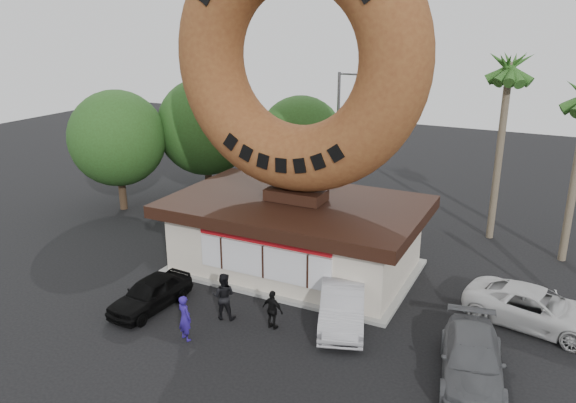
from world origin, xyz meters
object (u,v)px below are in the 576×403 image
at_px(car_silver, 342,304).
at_px(car_grey, 472,359).
at_px(person_center, 224,296).
at_px(car_white, 536,308).
at_px(street_lamp, 340,131).
at_px(giant_donut, 297,58).
at_px(person_right, 273,310).
at_px(person_left, 185,318).
at_px(car_black, 150,293).
at_px(donut_shop, 296,233).

height_order(car_silver, car_grey, car_silver).
relative_size(person_center, car_white, 0.36).
xyz_separation_m(street_lamp, car_grey, (10.49, -15.01, -3.79)).
bearing_deg(giant_donut, street_lamp, 100.51).
bearing_deg(person_center, person_right, 167.28).
relative_size(person_center, car_silver, 0.41).
height_order(giant_donut, car_silver, giant_donut).
bearing_deg(car_grey, person_right, 170.29).
bearing_deg(car_white, person_left, 131.25).
bearing_deg(car_black, person_left, -21.39).
bearing_deg(car_black, person_right, 13.36).
distance_m(donut_shop, street_lamp, 10.54).
bearing_deg(donut_shop, giant_donut, 90.00).
bearing_deg(car_silver, person_center, -176.47).
height_order(street_lamp, car_white, street_lamp).
height_order(street_lamp, person_left, street_lamp).
bearing_deg(car_grey, donut_shop, 139.17).
distance_m(car_silver, car_grey, 5.18).
distance_m(person_left, person_center, 1.94).
height_order(giant_donut, person_right, giant_donut).
xyz_separation_m(person_right, car_black, (-5.05, -0.81, -0.12)).
relative_size(car_black, car_white, 0.73).
distance_m(giant_donut, car_grey, 13.27).
distance_m(street_lamp, car_white, 16.52).
relative_size(giant_donut, person_right, 7.36).
relative_size(person_center, person_right, 1.22).
bearing_deg(donut_shop, car_black, -120.71).
xyz_separation_m(person_left, car_silver, (4.60, 3.64, -0.11)).
height_order(giant_donut, car_grey, giant_donut).
bearing_deg(person_left, donut_shop, -77.81).
distance_m(person_center, person_right, 2.04).
relative_size(donut_shop, car_black, 2.96).
bearing_deg(car_black, car_grey, 8.68).
distance_m(donut_shop, car_grey, 10.03).
height_order(giant_donut, car_white, giant_donut).
bearing_deg(person_left, car_silver, -122.02).
height_order(person_left, car_grey, person_left).
xyz_separation_m(donut_shop, person_left, (-0.93, -7.18, -0.90)).
xyz_separation_m(donut_shop, car_silver, (3.67, -3.54, -1.01)).
xyz_separation_m(person_center, person_right, (2.03, 0.17, -0.17)).
distance_m(giant_donut, car_white, 13.46).
bearing_deg(car_silver, car_grey, -35.64).
bearing_deg(car_black, street_lamp, 88.28).
bearing_deg(car_white, giant_donut, 97.36).
relative_size(donut_shop, car_silver, 2.43).
height_order(street_lamp, person_center, street_lamp).
relative_size(giant_donut, car_black, 2.97).
height_order(person_right, car_grey, person_right).
xyz_separation_m(street_lamp, person_left, (0.93, -17.20, -3.62)).
height_order(donut_shop, giant_donut, giant_donut).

